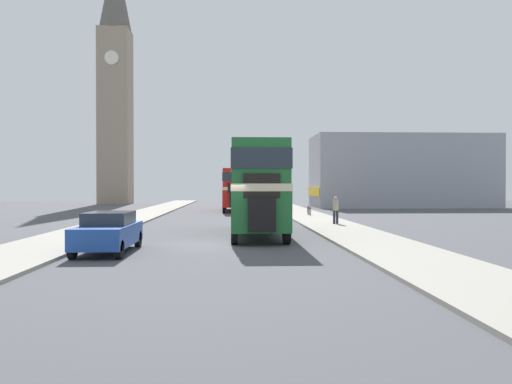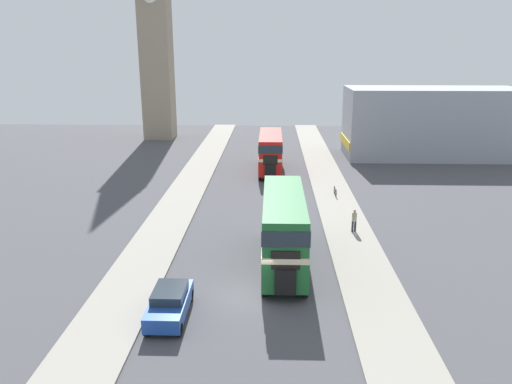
% 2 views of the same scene
% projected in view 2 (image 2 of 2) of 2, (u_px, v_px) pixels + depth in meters
% --- Properties ---
extents(ground_plane, '(120.00, 120.00, 0.00)m').
position_uv_depth(ground_plane, '(249.00, 295.00, 26.97)').
color(ground_plane, '#47474C').
extents(sidewalk_right, '(3.50, 120.00, 0.12)m').
position_uv_depth(sidewalk_right, '(375.00, 296.00, 26.74)').
color(sidewalk_right, gray).
rests_on(sidewalk_right, ground_plane).
extents(sidewalk_left, '(3.50, 120.00, 0.12)m').
position_uv_depth(sidewalk_left, '(126.00, 292.00, 27.16)').
color(sidewalk_left, gray).
rests_on(sidewalk_left, ground_plane).
extents(double_decker_bus, '(2.51, 10.05, 4.42)m').
position_uv_depth(double_decker_bus, '(284.00, 225.00, 30.02)').
color(double_decker_bus, '#1E602D').
rests_on(double_decker_bus, ground_plane).
extents(bus_distant, '(2.38, 9.51, 4.04)m').
position_uv_depth(bus_distant, '(271.00, 149.00, 52.94)').
color(bus_distant, red).
rests_on(bus_distant, ground_plane).
extents(car_parked_near, '(1.75, 4.21, 1.49)m').
position_uv_depth(car_parked_near, '(170.00, 303.00, 24.64)').
color(car_parked_near, '#1E479E').
rests_on(car_parked_near, ground_plane).
extents(pedestrian_walking, '(0.34, 0.34, 1.68)m').
position_uv_depth(pedestrian_walking, '(354.00, 219.00, 35.61)').
color(pedestrian_walking, '#282833').
rests_on(pedestrian_walking, sidewalk_right).
extents(bicycle_on_pavement, '(0.05, 1.76, 0.78)m').
position_uv_depth(bicycle_on_pavement, '(335.00, 192.00, 44.48)').
color(bicycle_on_pavement, black).
rests_on(bicycle_on_pavement, sidewalk_right).
extents(church_tower, '(4.28, 4.28, 34.83)m').
position_uv_depth(church_tower, '(154.00, 9.00, 68.18)').
color(church_tower, gray).
rests_on(church_tower, ground_plane).
extents(shop_building_block, '(20.44, 8.10, 8.23)m').
position_uv_depth(shop_building_block, '(432.00, 123.00, 59.72)').
color(shop_building_block, '#999EA8').
rests_on(shop_building_block, ground_plane).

